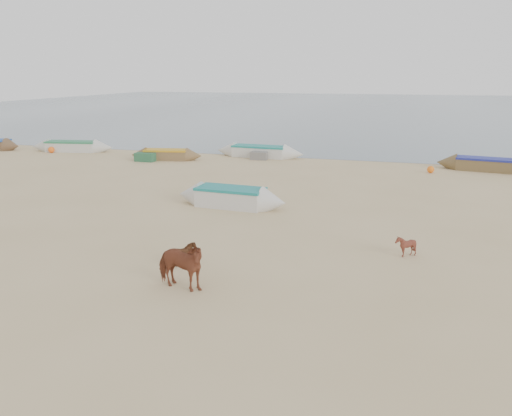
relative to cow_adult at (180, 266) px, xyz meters
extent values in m
plane|color=tan|center=(0.62, 1.72, -0.73)|extent=(140.00, 140.00, 0.00)
plane|color=slate|center=(0.62, 83.72, -0.73)|extent=(160.00, 160.00, 0.00)
imported|color=brown|center=(0.00, 0.00, 0.00)|extent=(1.86, 1.11, 1.47)
imported|color=#5E291D|center=(6.25, 4.60, -0.35)|extent=(0.73, 0.66, 0.76)
imported|color=#58321C|center=(-0.67, 1.72, -0.36)|extent=(0.79, 0.87, 0.75)
cube|color=#295B3C|center=(-11.50, 19.53, -0.43)|extent=(1.40, 1.20, 0.60)
sphere|color=orange|center=(7.78, 20.43, -0.51)|extent=(0.44, 0.44, 0.44)
cube|color=slate|center=(-3.93, 22.47, -0.45)|extent=(1.20, 1.10, 0.56)
sphere|color=orange|center=(-20.49, 20.77, -0.49)|extent=(0.48, 0.48, 0.48)
camera|label=1|loc=(5.80, -12.20, 5.32)|focal=35.00mm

